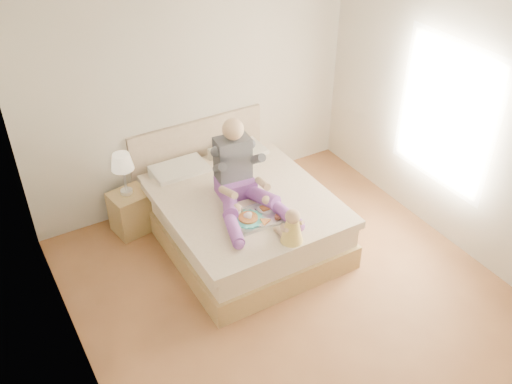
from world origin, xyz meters
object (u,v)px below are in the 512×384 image
bed (238,212)px  nightstand (131,212)px  adult (240,179)px  baby (292,228)px  tray (257,215)px

bed → nightstand: 1.22m
adult → baby: adult is taller
nightstand → baby: (1.04, -1.68, 0.51)m
adult → baby: bearing=-77.1°
adult → bed: bearing=77.5°
bed → adult: 0.58m
nightstand → baby: bearing=-67.5°
adult → tray: adult is taller
baby → bed: bearing=85.7°
nightstand → adult: adult is taller
bed → baby: (0.04, -0.99, 0.44)m
adult → baby: (0.10, -0.82, -0.12)m
nightstand → bed: bearing=-44.0°
tray → bed: bearing=85.5°
bed → baby: 1.08m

